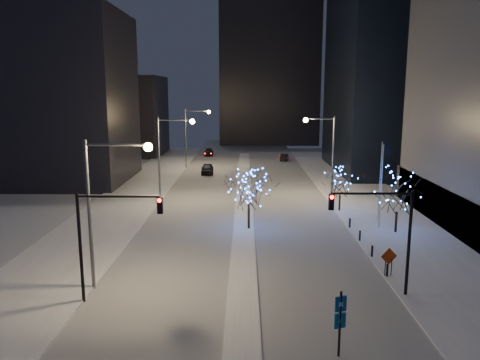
{
  "coord_description": "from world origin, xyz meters",
  "views": [
    {
      "loc": [
        0.12,
        -27.33,
        13.05
      ],
      "look_at": [
        -0.33,
        14.8,
        5.0
      ],
      "focal_mm": 35.0,
      "sensor_mm": 36.0,
      "label": 1
    }
  ],
  "objects_px": {
    "street_lamp_w_near": "(105,194)",
    "wayfinding_sign": "(340,317)",
    "street_lamp_w_far": "(192,130)",
    "holiday_tree_plaza_far": "(340,182)",
    "traffic_signal_east": "(385,225)",
    "construction_sign": "(389,259)",
    "holiday_tree_plaza_near": "(398,193)",
    "traffic_signal_west": "(105,229)",
    "holiday_tree_median_far": "(249,189)",
    "car_near": "(207,169)",
    "car_mid": "(284,157)",
    "car_far": "(209,152)",
    "holiday_tree_median_near": "(249,193)",
    "street_lamp_w_mid": "(168,148)",
    "street_lamp_east": "(326,145)"
  },
  "relations": [
    {
      "from": "car_far",
      "to": "wayfinding_sign",
      "type": "height_order",
      "value": "wayfinding_sign"
    },
    {
      "from": "street_lamp_east",
      "to": "holiday_tree_plaza_far",
      "type": "height_order",
      "value": "street_lamp_east"
    },
    {
      "from": "traffic_signal_west",
      "to": "holiday_tree_plaza_far",
      "type": "bearing_deg",
      "value": 49.98
    },
    {
      "from": "holiday_tree_plaza_far",
      "to": "wayfinding_sign",
      "type": "bearing_deg",
      "value": -101.25
    },
    {
      "from": "street_lamp_w_near",
      "to": "holiday_tree_median_far",
      "type": "distance_m",
      "value": 18.13
    },
    {
      "from": "car_mid",
      "to": "car_near",
      "type": "bearing_deg",
      "value": 57.2
    },
    {
      "from": "street_lamp_w_mid",
      "to": "traffic_signal_west",
      "type": "xyz_separation_m",
      "value": [
        0.5,
        -27.0,
        -1.74
      ]
    },
    {
      "from": "traffic_signal_west",
      "to": "wayfinding_sign",
      "type": "relative_size",
      "value": 2.02
    },
    {
      "from": "street_lamp_w_near",
      "to": "holiday_tree_median_near",
      "type": "xyz_separation_m",
      "value": [
        9.44,
        13.66,
        -2.9
      ]
    },
    {
      "from": "construction_sign",
      "to": "holiday_tree_plaza_near",
      "type": "bearing_deg",
      "value": 58.09
    },
    {
      "from": "street_lamp_w_far",
      "to": "holiday_tree_plaza_far",
      "type": "bearing_deg",
      "value": -56.57
    },
    {
      "from": "street_lamp_w_far",
      "to": "construction_sign",
      "type": "bearing_deg",
      "value": -68.11
    },
    {
      "from": "car_far",
      "to": "holiday_tree_plaza_far",
      "type": "height_order",
      "value": "holiday_tree_plaza_far"
    },
    {
      "from": "street_lamp_w_near",
      "to": "street_lamp_w_far",
      "type": "height_order",
      "value": "same"
    },
    {
      "from": "construction_sign",
      "to": "wayfinding_sign",
      "type": "bearing_deg",
      "value": -130.21
    },
    {
      "from": "traffic_signal_west",
      "to": "car_mid",
      "type": "bearing_deg",
      "value": 75.21
    },
    {
      "from": "traffic_signal_west",
      "to": "holiday_tree_median_far",
      "type": "xyz_separation_m",
      "value": [
        8.94,
        17.22,
        -1.1
      ]
    },
    {
      "from": "traffic_signal_west",
      "to": "wayfinding_sign",
      "type": "height_order",
      "value": "traffic_signal_west"
    },
    {
      "from": "traffic_signal_east",
      "to": "car_far",
      "type": "bearing_deg",
      "value": 103.7
    },
    {
      "from": "street_lamp_w_far",
      "to": "car_near",
      "type": "height_order",
      "value": "street_lamp_w_far"
    },
    {
      "from": "street_lamp_w_near",
      "to": "wayfinding_sign",
      "type": "distance_m",
      "value": 16.51
    },
    {
      "from": "traffic_signal_west",
      "to": "holiday_tree_median_near",
      "type": "xyz_separation_m",
      "value": [
        8.94,
        15.66,
        -1.16
      ]
    },
    {
      "from": "holiday_tree_plaza_far",
      "to": "construction_sign",
      "type": "height_order",
      "value": "holiday_tree_plaza_far"
    },
    {
      "from": "traffic_signal_east",
      "to": "construction_sign",
      "type": "distance_m",
      "value": 4.79
    },
    {
      "from": "car_near",
      "to": "car_far",
      "type": "xyz_separation_m",
      "value": [
        -1.41,
        21.34,
        -0.15
      ]
    },
    {
      "from": "traffic_signal_west",
      "to": "traffic_signal_east",
      "type": "bearing_deg",
      "value": 3.29
    },
    {
      "from": "holiday_tree_plaza_near",
      "to": "traffic_signal_east",
      "type": "bearing_deg",
      "value": -110.94
    },
    {
      "from": "traffic_signal_east",
      "to": "car_far",
      "type": "height_order",
      "value": "traffic_signal_east"
    },
    {
      "from": "street_lamp_east",
      "to": "car_mid",
      "type": "distance_m",
      "value": 31.55
    },
    {
      "from": "car_mid",
      "to": "wayfinding_sign",
      "type": "distance_m",
      "value": 66.99
    },
    {
      "from": "car_near",
      "to": "street_lamp_east",
      "type": "bearing_deg",
      "value": -48.58
    },
    {
      "from": "street_lamp_w_far",
      "to": "car_far",
      "type": "relative_size",
      "value": 2.19
    },
    {
      "from": "street_lamp_w_near",
      "to": "construction_sign",
      "type": "bearing_deg",
      "value": 6.27
    },
    {
      "from": "car_near",
      "to": "holiday_tree_median_near",
      "type": "xyz_separation_m",
      "value": [
        6.38,
        -30.6,
        2.79
      ]
    },
    {
      "from": "car_near",
      "to": "car_mid",
      "type": "bearing_deg",
      "value": 44.25
    },
    {
      "from": "street_lamp_w_far",
      "to": "traffic_signal_east",
      "type": "xyz_separation_m",
      "value": [
        17.88,
        -51.0,
        -1.74
      ]
    },
    {
      "from": "car_far",
      "to": "wayfinding_sign",
      "type": "xyz_separation_m",
      "value": [
        12.11,
        -73.6,
        1.46
      ]
    },
    {
      "from": "street_lamp_w_near",
      "to": "street_lamp_east",
      "type": "bearing_deg",
      "value": 55.81
    },
    {
      "from": "street_lamp_w_far",
      "to": "holiday_tree_median_near",
      "type": "bearing_deg",
      "value": -75.44
    },
    {
      "from": "street_lamp_w_near",
      "to": "car_near",
      "type": "height_order",
      "value": "street_lamp_w_near"
    },
    {
      "from": "street_lamp_east",
      "to": "holiday_tree_plaza_far",
      "type": "xyz_separation_m",
      "value": [
        0.42,
        -7.45,
        -3.17
      ]
    },
    {
      "from": "street_lamp_w_near",
      "to": "street_lamp_w_mid",
      "type": "relative_size",
      "value": 1.0
    },
    {
      "from": "street_lamp_w_mid",
      "to": "car_near",
      "type": "bearing_deg",
      "value": 80.98
    },
    {
      "from": "traffic_signal_west",
      "to": "holiday_tree_plaza_far",
      "type": "xyz_separation_m",
      "value": [
        18.94,
        22.56,
        -1.48
      ]
    },
    {
      "from": "street_lamp_w_near",
      "to": "wayfinding_sign",
      "type": "relative_size",
      "value": 2.89
    },
    {
      "from": "holiday_tree_median_far",
      "to": "holiday_tree_plaza_far",
      "type": "height_order",
      "value": "holiday_tree_median_far"
    },
    {
      "from": "car_near",
      "to": "holiday_tree_median_far",
      "type": "distance_m",
      "value": 29.87
    },
    {
      "from": "holiday_tree_plaza_near",
      "to": "wayfinding_sign",
      "type": "distance_m",
      "value": 22.68
    },
    {
      "from": "wayfinding_sign",
      "to": "construction_sign",
      "type": "xyz_separation_m",
      "value": [
        5.48,
        10.11,
        -0.74
      ]
    },
    {
      "from": "wayfinding_sign",
      "to": "holiday_tree_median_far",
      "type": "bearing_deg",
      "value": 80.6
    }
  ]
}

